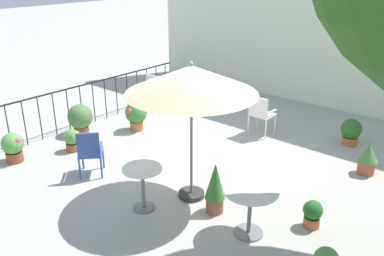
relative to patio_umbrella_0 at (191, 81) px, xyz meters
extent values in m
plane|color=#A8A69D|center=(-0.71, 0.93, -2.03)|extent=(60.00, 60.00, 0.00)
cube|color=silver|center=(-0.71, 6.01, 0.39)|extent=(10.66, 0.30, 4.85)
cube|color=black|center=(-4.09, 0.93, -1.03)|extent=(0.03, 5.79, 0.03)
cylinder|color=black|center=(-4.09, -1.06, -1.53)|extent=(0.02, 0.02, 1.00)
cylinder|color=black|center=(-4.09, -0.70, -1.53)|extent=(0.02, 0.02, 1.00)
cylinder|color=black|center=(-4.09, -0.33, -1.53)|extent=(0.02, 0.02, 1.00)
cylinder|color=black|center=(-4.09, 0.03, -1.53)|extent=(0.02, 0.02, 1.00)
cylinder|color=black|center=(-4.09, 0.39, -1.53)|extent=(0.02, 0.02, 1.00)
cylinder|color=black|center=(-4.09, 0.75, -1.53)|extent=(0.02, 0.02, 1.00)
cylinder|color=black|center=(-4.09, 1.11, -1.53)|extent=(0.02, 0.02, 1.00)
cylinder|color=black|center=(-4.09, 1.48, -1.53)|extent=(0.02, 0.02, 1.00)
cylinder|color=black|center=(-4.09, 1.84, -1.53)|extent=(0.02, 0.02, 1.00)
cylinder|color=black|center=(-4.09, 2.20, -1.53)|extent=(0.02, 0.02, 1.00)
cylinder|color=black|center=(-4.09, 2.56, -1.53)|extent=(0.02, 0.02, 1.00)
cylinder|color=black|center=(-4.09, 2.92, -1.53)|extent=(0.02, 0.02, 1.00)
cylinder|color=black|center=(-4.09, 3.28, -1.53)|extent=(0.02, 0.02, 1.00)
cylinder|color=black|center=(-4.09, 3.65, -1.53)|extent=(0.02, 0.02, 1.00)
cylinder|color=#2D2D2D|center=(0.00, 0.00, -1.99)|extent=(0.44, 0.44, 0.08)
cylinder|color=slate|center=(0.00, 0.00, -0.90)|extent=(0.04, 0.04, 2.27)
cone|color=beige|center=(0.00, 0.00, 0.02)|extent=(2.07, 2.07, 0.43)
sphere|color=slate|center=(0.00, 0.00, 0.27)|extent=(0.06, 0.06, 0.06)
cylinder|color=white|center=(-0.34, -0.78, -1.31)|extent=(0.63, 0.63, 0.02)
cylinder|color=slate|center=(-0.34, -0.78, -1.68)|extent=(0.06, 0.06, 0.71)
cylinder|color=slate|center=(-0.34, -0.78, -2.01)|extent=(0.35, 0.35, 0.03)
cylinder|color=silver|center=(1.31, -0.24, -1.31)|extent=(0.79, 0.79, 0.02)
cylinder|color=slate|center=(1.31, -0.24, -1.67)|extent=(0.06, 0.06, 0.71)
cylinder|color=slate|center=(1.31, -0.24, -2.01)|extent=(0.44, 0.44, 0.03)
cube|color=silver|center=(-0.53, 3.11, -1.55)|extent=(0.50, 0.44, 0.04)
cube|color=silver|center=(-0.53, 2.91, -1.32)|extent=(0.47, 0.05, 0.43)
cube|color=silver|center=(-0.30, 3.11, -1.43)|extent=(0.05, 0.39, 0.03)
cube|color=silver|center=(-0.76, 3.11, -1.43)|extent=(0.05, 0.39, 0.03)
cylinder|color=silver|center=(-0.30, 3.31, -1.80)|extent=(0.04, 0.04, 0.46)
cylinder|color=silver|center=(-0.76, 3.31, -1.80)|extent=(0.04, 0.04, 0.46)
cylinder|color=silver|center=(-0.30, 2.91, -1.80)|extent=(0.04, 0.04, 0.46)
cylinder|color=silver|center=(-0.77, 2.92, -1.80)|extent=(0.04, 0.04, 0.46)
cube|color=white|center=(-3.70, 2.94, -1.57)|extent=(0.46, 0.43, 0.04)
cube|color=white|center=(-3.70, 2.75, -1.33)|extent=(0.43, 0.05, 0.44)
cube|color=white|center=(-3.50, 2.94, -1.45)|extent=(0.05, 0.38, 0.03)
cube|color=white|center=(-3.91, 2.93, -1.45)|extent=(0.05, 0.38, 0.03)
cylinder|color=white|center=(-3.50, 3.14, -1.81)|extent=(0.04, 0.04, 0.44)
cylinder|color=white|center=(-3.92, 3.12, -1.81)|extent=(0.04, 0.04, 0.44)
cylinder|color=white|center=(-3.49, 2.75, -1.81)|extent=(0.04, 0.04, 0.44)
cylinder|color=white|center=(-3.91, 2.74, -1.81)|extent=(0.04, 0.04, 0.44)
cube|color=#354E9C|center=(-1.94, -0.59, -1.60)|extent=(0.62, 0.62, 0.04)
cube|color=#354E9C|center=(-1.79, -0.73, -1.35)|extent=(0.30, 0.32, 0.46)
cube|color=#354E9C|center=(-1.81, -0.45, -1.48)|extent=(0.33, 0.31, 0.03)
cube|color=#354E9C|center=(-2.08, -0.73, -1.48)|extent=(0.33, 0.31, 0.03)
cylinder|color=#354E9C|center=(-1.97, -0.30, -1.82)|extent=(0.04, 0.04, 0.41)
cylinder|color=#354E9C|center=(-2.23, -0.59, -1.82)|extent=(0.04, 0.04, 0.41)
cylinder|color=#354E9C|center=(-1.66, -0.59, -1.82)|extent=(0.04, 0.04, 0.41)
cylinder|color=#354E9C|center=(-1.92, -0.87, -1.82)|extent=(0.04, 0.04, 0.41)
cylinder|color=#B45833|center=(1.93, 0.52, -1.95)|extent=(0.24, 0.24, 0.16)
cylinder|color=#382819|center=(1.93, 0.52, -1.88)|extent=(0.22, 0.22, 0.02)
sphere|color=#226122|center=(1.93, 0.52, -1.74)|extent=(0.29, 0.29, 0.29)
cylinder|color=brown|center=(-3.53, -1.28, -1.93)|extent=(0.33, 0.33, 0.21)
cylinder|color=#382819|center=(-3.53, -1.28, -1.83)|extent=(0.29, 0.29, 0.02)
sphere|color=#509A41|center=(-3.53, -1.28, -1.64)|extent=(0.43, 0.43, 0.43)
sphere|color=#E33B64|center=(-3.38, -1.25, -1.55)|extent=(0.13, 0.13, 0.13)
sphere|color=#E33B64|center=(-3.42, -1.15, -1.58)|extent=(0.10, 0.10, 0.10)
sphere|color=#E33B64|center=(-3.46, -1.40, -1.60)|extent=(0.12, 0.12, 0.12)
sphere|color=#E33B64|center=(-3.48, -1.44, -1.61)|extent=(0.09, 0.09, 0.09)
cylinder|color=#984E37|center=(0.58, -0.11, -1.90)|extent=(0.28, 0.28, 0.26)
cylinder|color=#382819|center=(0.58, -0.11, -1.78)|extent=(0.25, 0.25, 0.02)
cone|color=#377B2E|center=(0.58, -0.11, -1.47)|extent=(0.33, 0.33, 0.60)
cylinder|color=#B1632F|center=(-2.90, 1.41, -1.92)|extent=(0.31, 0.31, 0.22)
cylinder|color=#382819|center=(-2.90, 1.41, -1.82)|extent=(0.27, 0.27, 0.02)
sphere|color=#3B7933|center=(-2.90, 1.41, -1.60)|extent=(0.51, 0.51, 0.51)
sphere|color=#DB4434|center=(-3.03, 1.36, -1.62)|extent=(0.09, 0.09, 0.09)
sphere|color=#DB4434|center=(-2.82, 1.59, -1.58)|extent=(0.15, 0.15, 0.15)
sphere|color=#DB4434|center=(-2.89, 1.22, -1.51)|extent=(0.14, 0.14, 0.14)
cylinder|color=#AA4C35|center=(1.97, 2.74, -1.90)|extent=(0.31, 0.31, 0.26)
cylinder|color=#382819|center=(1.97, 2.74, -1.78)|extent=(0.27, 0.27, 0.02)
cone|color=#4C793B|center=(1.97, 2.74, -1.60)|extent=(0.37, 0.37, 0.35)
cylinder|color=#96432A|center=(-3.69, 0.43, -1.94)|extent=(0.34, 0.34, 0.18)
cylinder|color=#382819|center=(-3.69, 0.43, -1.85)|extent=(0.30, 0.30, 0.02)
sphere|color=#48763B|center=(-3.69, 0.43, -1.60)|extent=(0.57, 0.57, 0.57)
sphere|color=#C14AB3|center=(-3.90, 0.43, -1.68)|extent=(0.15, 0.15, 0.15)
sphere|color=#C14AB3|center=(-3.87, 0.45, -1.62)|extent=(0.13, 0.13, 0.13)
sphere|color=#C14AB3|center=(-3.48, 0.43, -1.50)|extent=(0.10, 0.10, 0.10)
sphere|color=#C14AB3|center=(-3.49, 0.42, -1.63)|extent=(0.11, 0.11, 0.11)
cylinder|color=brown|center=(-3.08, -0.24, -1.95)|extent=(0.27, 0.27, 0.17)
cylinder|color=#382819|center=(-3.08, -0.24, -1.87)|extent=(0.24, 0.24, 0.02)
sphere|color=#4F8B3B|center=(-3.08, -0.24, -1.72)|extent=(0.33, 0.33, 0.33)
sphere|color=gold|center=(-3.18, -0.20, -1.76)|extent=(0.08, 0.08, 0.08)
sphere|color=gold|center=(-3.10, -0.36, -1.66)|extent=(0.08, 0.08, 0.08)
sphere|color=gold|center=(-3.05, -0.10, -1.65)|extent=(0.06, 0.06, 0.06)
cylinder|color=#BC5F31|center=(1.24, 3.85, -1.94)|extent=(0.33, 0.33, 0.18)
cylinder|color=#382819|center=(1.24, 3.85, -1.86)|extent=(0.29, 0.29, 0.02)
sphere|color=#2C6425|center=(1.24, 3.85, -1.67)|extent=(0.44, 0.44, 0.44)
sphere|color=#E64A36|center=(1.25, 3.70, -1.69)|extent=(0.08, 0.08, 0.08)
sphere|color=#E64A36|center=(1.19, 3.98, -1.57)|extent=(0.12, 0.12, 0.12)
camera|label=1|loc=(3.93, -4.61, 1.70)|focal=38.55mm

